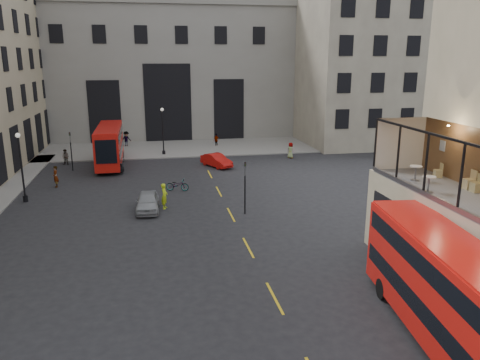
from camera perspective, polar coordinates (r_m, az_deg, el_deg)
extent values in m
plane|color=black|center=(22.79, 9.24, -13.57)|extent=(140.00, 140.00, 0.00)
cube|color=black|center=(24.02, 20.79, -7.61)|extent=(0.08, 9.20, 3.00)
cube|color=beige|center=(27.84, 18.95, 4.24)|extent=(3.00, 0.04, 2.90)
cube|color=black|center=(23.46, 25.20, 5.41)|extent=(3.00, 10.00, 0.04)
cube|color=slate|center=(23.19, 21.44, -1.40)|extent=(0.12, 10.00, 0.18)
cube|color=black|center=(22.63, 22.09, 5.31)|extent=(0.12, 10.00, 0.10)
cube|color=beige|center=(27.05, 23.46, 3.86)|extent=(0.04, 0.45, 0.55)
cylinder|color=#FFD899|center=(25.54, 24.07, 6.07)|extent=(0.12, 0.12, 0.05)
cube|color=#B9AA8B|center=(24.74, 23.88, -6.65)|extent=(3.00, 11.00, 4.50)
cube|color=slate|center=(24.05, 24.44, -1.53)|extent=(3.00, 10.00, 0.10)
cube|color=gray|center=(66.85, -9.08, 13.04)|extent=(34.00, 10.00, 18.00)
cube|color=gray|center=(67.18, -9.39, 20.38)|extent=(35.00, 10.60, 0.80)
cube|color=black|center=(62.05, -8.77, 9.23)|extent=(6.00, 0.12, 10.00)
cube|color=black|center=(62.39, -16.16, 7.93)|extent=(4.00, 0.12, 8.00)
cube|color=black|center=(62.94, -1.36, 8.56)|extent=(4.00, 0.12, 8.00)
cube|color=#A9A188|center=(64.77, 14.51, 13.60)|extent=(16.00, 18.00, 20.00)
cube|color=slate|center=(57.79, -9.38, 3.86)|extent=(40.00, 12.00, 0.12)
cylinder|color=black|center=(32.76, 0.61, -1.84)|extent=(0.10, 0.10, 2.80)
imported|color=black|center=(32.27, 0.61, 1.40)|extent=(0.16, 0.20, 1.00)
cylinder|color=black|center=(48.35, -19.83, 2.70)|extent=(0.10, 0.10, 2.80)
imported|color=black|center=(48.02, -20.03, 4.91)|extent=(0.16, 0.20, 1.00)
cylinder|color=black|center=(38.96, -25.05, 1.11)|extent=(0.14, 0.14, 5.00)
cylinder|color=black|center=(39.49, -24.70, -2.07)|extent=(0.36, 0.36, 0.50)
sphere|color=silver|center=(38.49, -25.47, 4.94)|extent=(0.36, 0.36, 0.36)
cylinder|color=black|center=(53.44, -9.37, 5.65)|extent=(0.14, 0.14, 5.00)
cylinder|color=black|center=(53.83, -9.27, 3.28)|extent=(0.36, 0.36, 0.50)
sphere|color=silver|center=(53.10, -9.49, 8.47)|extent=(0.36, 0.36, 0.36)
cube|color=red|center=(19.87, 23.67, -11.96)|extent=(3.56, 10.60, 3.69)
cube|color=black|center=(20.10, 23.52, -13.29)|extent=(3.53, 10.05, 0.76)
cube|color=black|center=(19.41, 24.02, -8.95)|extent=(3.53, 10.05, 0.76)
cube|color=red|center=(19.15, 24.25, -6.92)|extent=(3.44, 10.39, 0.11)
cylinder|color=black|center=(22.91, 16.94, -12.57)|extent=(0.37, 0.97, 0.95)
cylinder|color=black|center=(23.72, 21.85, -12.04)|extent=(0.37, 0.97, 0.95)
cube|color=#BB130D|center=(49.51, -15.60, 4.18)|extent=(2.45, 10.11, 3.57)
cube|color=black|center=(49.60, -15.56, 3.61)|extent=(2.48, 9.56, 0.73)
cube|color=black|center=(49.33, -15.69, 5.44)|extent=(2.48, 9.56, 0.73)
cube|color=#BB130D|center=(49.23, -15.75, 6.26)|extent=(2.36, 9.91, 0.11)
cylinder|color=black|center=(53.06, -16.37, 2.94)|extent=(0.27, 0.92, 0.92)
cylinder|color=black|center=(52.93, -14.16, 3.06)|extent=(0.27, 0.92, 0.92)
cylinder|color=black|center=(46.49, -16.98, 1.29)|extent=(0.27, 0.92, 0.92)
cylinder|color=black|center=(46.33, -14.46, 1.42)|extent=(0.27, 0.92, 0.92)
imported|color=gray|center=(34.35, -11.19, -2.60)|extent=(1.75, 4.03, 1.35)
imported|color=#B90F0B|center=(47.40, -2.89, 2.41)|extent=(3.04, 4.16, 1.31)
imported|color=black|center=(47.44, -15.67, 1.94)|extent=(3.42, 5.18, 1.39)
imported|color=gray|center=(39.10, -7.65, -0.60)|extent=(2.01, 1.17, 1.00)
imported|color=#BBDB17|center=(34.55, -9.20, -1.94)|extent=(0.61, 0.78, 1.88)
imported|color=gray|center=(51.39, -20.47, 2.63)|extent=(0.95, 0.85, 1.62)
imported|color=gray|center=(59.59, -13.68, 4.85)|extent=(1.44, 1.31, 1.94)
imported|color=gray|center=(58.30, -2.91, 4.87)|extent=(0.97, 0.90, 1.60)
imported|color=gray|center=(51.72, 6.18, 3.61)|extent=(0.95, 1.00, 1.72)
imported|color=gray|center=(42.74, -21.57, 0.38)|extent=(0.59, 0.76, 1.83)
cylinder|color=beige|center=(23.48, 22.09, 0.37)|extent=(0.62, 0.62, 0.04)
cylinder|color=slate|center=(23.57, 22.01, -0.50)|extent=(0.08, 0.08, 0.72)
cylinder|color=slate|center=(23.66, 21.92, -1.35)|extent=(0.45, 0.45, 0.03)
cylinder|color=beige|center=(25.48, 20.68, 1.58)|extent=(0.62, 0.62, 0.04)
cylinder|color=slate|center=(25.56, 20.61, 0.76)|extent=(0.08, 0.08, 0.72)
cylinder|color=slate|center=(25.64, 20.54, -0.03)|extent=(0.46, 0.46, 0.03)
cube|color=tan|center=(24.98, 26.12, -0.44)|extent=(0.47, 0.47, 0.49)
cube|color=tan|center=(24.99, 26.62, 0.60)|extent=(0.05, 0.46, 0.43)
cube|color=tan|center=(24.58, 26.82, -0.79)|extent=(0.43, 0.43, 0.46)
cube|color=tan|center=(26.78, 22.96, 0.74)|extent=(0.43, 0.43, 0.40)
cube|color=tan|center=(26.77, 23.37, 1.52)|extent=(0.10, 0.37, 0.35)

